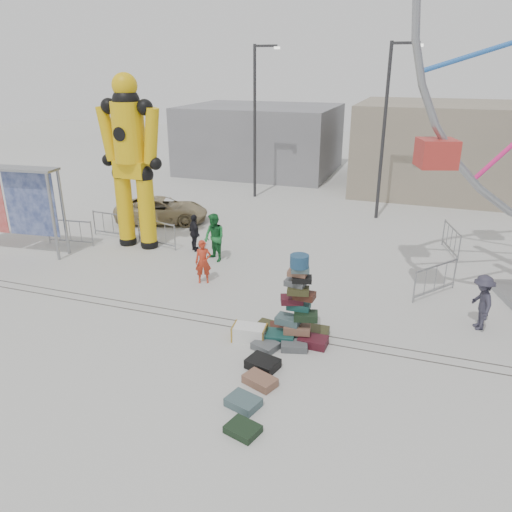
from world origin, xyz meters
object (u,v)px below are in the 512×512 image
(banner_scaffold, at_px, (2,189))
(pedestrian_grey, at_px, (482,302))
(pedestrian_green, at_px, (214,238))
(pedestrian_black, at_px, (195,233))
(suitcase_tower, at_px, (297,317))
(steamer_trunk, at_px, (249,333))
(barricade_dummy_a, at_px, (70,232))
(barricade_wheel_front, at_px, (435,280))
(lamp_post_right, at_px, (386,124))
(barricade_wheel_back, at_px, (451,240))
(parked_suv, at_px, (162,210))
(barricade_dummy_b, at_px, (113,225))
(pedestrian_red, at_px, (203,262))
(lamp_post_left, at_px, (256,115))
(crash_test_dummy, at_px, (131,157))
(barricade_dummy_c, at_px, (156,233))

(banner_scaffold, xyz_separation_m, pedestrian_grey, (17.25, -0.56, -1.78))
(pedestrian_green, bearing_deg, pedestrian_black, -179.20)
(suitcase_tower, distance_m, steamer_trunk, 1.39)
(steamer_trunk, bearing_deg, barricade_dummy_a, 147.89)
(suitcase_tower, distance_m, barricade_wheel_front, 5.46)
(lamp_post_right, height_order, barricade_wheel_back, lamp_post_right)
(barricade_wheel_back, xyz_separation_m, pedestrian_grey, (0.67, -6.13, 0.27))
(pedestrian_green, height_order, parked_suv, pedestrian_green)
(suitcase_tower, bearing_deg, pedestrian_black, 130.53)
(banner_scaffold, distance_m, steamer_trunk, 12.01)
(barricade_dummy_b, relative_size, pedestrian_red, 1.31)
(steamer_trunk, distance_m, barricade_wheel_front, 6.63)
(lamp_post_left, height_order, barricade_dummy_b, lamp_post_left)
(lamp_post_left, height_order, steamer_trunk, lamp_post_left)
(crash_test_dummy, relative_size, pedestrian_red, 4.58)
(barricade_dummy_a, bearing_deg, banner_scaffold, -145.65)
(banner_scaffold, relative_size, pedestrian_grey, 2.95)
(parked_suv, bearing_deg, barricade_wheel_back, -109.30)
(lamp_post_left, bearing_deg, banner_scaffold, -118.73)
(crash_test_dummy, bearing_deg, parked_suv, 103.69)
(barricade_dummy_b, bearing_deg, pedestrian_grey, -9.89)
(crash_test_dummy, bearing_deg, barricade_dummy_c, 17.00)
(barricade_wheel_back, bearing_deg, pedestrian_green, -82.02)
(steamer_trunk, distance_m, barricade_dummy_c, 8.49)
(barricade_dummy_c, height_order, barricade_wheel_front, same)
(suitcase_tower, distance_m, parked_suv, 12.18)
(steamer_trunk, height_order, barricade_dummy_c, barricade_dummy_c)
(barricade_dummy_c, height_order, pedestrian_grey, pedestrian_grey)
(barricade_dummy_a, distance_m, pedestrian_green, 6.40)
(barricade_wheel_back, relative_size, pedestrian_green, 1.08)
(pedestrian_red, bearing_deg, lamp_post_right, 38.08)
(pedestrian_black, bearing_deg, pedestrian_grey, -154.86)
(barricade_wheel_front, bearing_deg, lamp_post_left, 80.82)
(barricade_dummy_a, relative_size, barricade_wheel_front, 1.00)
(pedestrian_red, bearing_deg, lamp_post_left, 74.79)
(barricade_dummy_a, relative_size, pedestrian_grey, 1.22)
(suitcase_tower, distance_m, pedestrian_red, 4.83)
(lamp_post_left, bearing_deg, pedestrian_green, -80.18)
(barricade_dummy_a, distance_m, barricade_wheel_back, 15.49)
(steamer_trunk, distance_m, pedestrian_green, 6.11)
(barricade_dummy_c, bearing_deg, parked_suv, 128.86)
(barricade_dummy_a, height_order, pedestrian_green, pedestrian_green)
(barricade_dummy_b, height_order, parked_suv, parked_suv)
(crash_test_dummy, bearing_deg, banner_scaffold, -150.65)
(barricade_dummy_b, relative_size, pedestrian_green, 1.08)
(lamp_post_left, height_order, barricade_wheel_back, lamp_post_left)
(crash_test_dummy, distance_m, banner_scaffold, 5.05)
(lamp_post_left, height_order, barricade_wheel_front, lamp_post_left)
(lamp_post_right, height_order, suitcase_tower, lamp_post_right)
(barricade_dummy_b, distance_m, barricade_wheel_front, 13.36)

